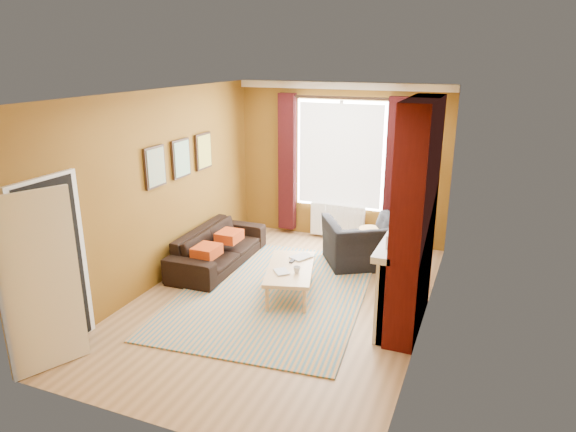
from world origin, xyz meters
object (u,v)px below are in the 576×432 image
(sofa, at_px, (218,247))
(wicker_stool, at_px, (370,242))
(floor_lamp, at_px, (425,177))
(coffee_table, at_px, (290,270))
(armchair, at_px, (363,243))

(sofa, relative_size, wicker_stool, 4.14)
(floor_lamp, bearing_deg, sofa, -155.34)
(wicker_stool, xyz_separation_m, floor_lamp, (0.79, 0.10, 1.17))
(sofa, bearing_deg, wicker_stool, -61.45)
(coffee_table, bearing_deg, wicker_stool, 52.92)
(wicker_stool, bearing_deg, coffee_table, -111.29)
(sofa, bearing_deg, coffee_table, -112.46)
(sofa, relative_size, coffee_table, 1.50)
(coffee_table, bearing_deg, armchair, 48.32)
(armchair, height_order, floor_lamp, floor_lamp)
(armchair, bearing_deg, floor_lamp, -179.77)
(coffee_table, distance_m, floor_lamp, 2.66)
(floor_lamp, bearing_deg, coffee_table, -128.03)
(floor_lamp, bearing_deg, wicker_stool, -172.81)
(floor_lamp, bearing_deg, armchair, -148.29)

